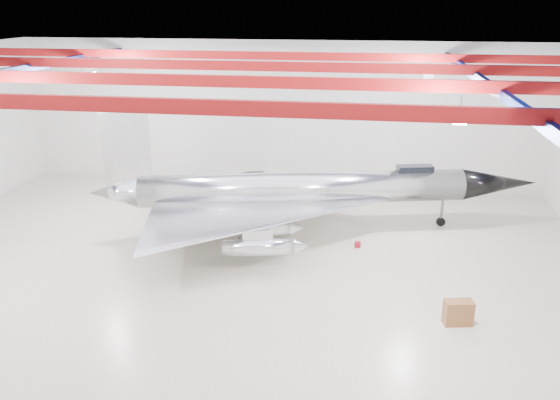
# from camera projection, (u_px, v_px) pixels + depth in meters

# --- Properties ---
(floor) EXTENTS (40.00, 40.00, 0.00)m
(floor) POSITION_uv_depth(u_px,v_px,m) (231.00, 269.00, 29.39)
(floor) COLOR #C1B999
(floor) RESTS_ON ground
(wall_back) EXTENTS (40.00, 0.00, 40.00)m
(wall_back) POSITION_uv_depth(u_px,v_px,m) (277.00, 115.00, 41.44)
(wall_back) COLOR silver
(wall_back) RESTS_ON floor
(ceiling) EXTENTS (40.00, 40.00, 0.00)m
(ceiling) POSITION_uv_depth(u_px,v_px,m) (224.00, 59.00, 25.65)
(ceiling) COLOR #0A0F38
(ceiling) RESTS_ON wall_back
(ceiling_structure) EXTENTS (39.50, 29.50, 1.08)m
(ceiling_structure) POSITION_uv_depth(u_px,v_px,m) (224.00, 74.00, 25.88)
(ceiling_structure) COLOR maroon
(ceiling_structure) RESTS_ON ceiling
(jet_aircraft) EXTENTS (27.53, 19.15, 7.60)m
(jet_aircraft) POSITION_uv_depth(u_px,v_px,m) (302.00, 193.00, 33.63)
(jet_aircraft) COLOR silver
(jet_aircraft) RESTS_ON floor
(desk) EXTENTS (1.35, 0.88, 1.15)m
(desk) POSITION_uv_depth(u_px,v_px,m) (458.00, 313.00, 24.18)
(desk) COLOR brown
(desk) RESTS_ON floor
(crate_ply) EXTENTS (0.54, 0.44, 0.36)m
(crate_ply) POSITION_uv_depth(u_px,v_px,m) (145.00, 240.00, 32.52)
(crate_ply) COLOR olive
(crate_ply) RESTS_ON floor
(engine_drum) EXTENTS (0.58, 0.58, 0.42)m
(engine_drum) POSITION_uv_depth(u_px,v_px,m) (273.00, 250.00, 31.17)
(engine_drum) COLOR #59595B
(engine_drum) RESTS_ON floor
(crate_small) EXTENTS (0.45, 0.38, 0.29)m
(crate_small) POSITION_uv_depth(u_px,v_px,m) (186.00, 209.00, 37.46)
(crate_small) COLOR #59595B
(crate_small) RESTS_ON floor
(tool_chest) EXTENTS (0.43, 0.43, 0.32)m
(tool_chest) POSITION_uv_depth(u_px,v_px,m) (358.00, 245.00, 31.97)
(tool_chest) COLOR maroon
(tool_chest) RESTS_ON floor
(oil_barrel) EXTENTS (0.75, 0.68, 0.43)m
(oil_barrel) POSITION_uv_depth(u_px,v_px,m) (244.00, 217.00, 35.91)
(oil_barrel) COLOR olive
(oil_barrel) RESTS_ON floor
(spares_box) EXTENTS (0.37, 0.37, 0.32)m
(spares_box) POSITION_uv_depth(u_px,v_px,m) (297.00, 214.00, 36.59)
(spares_box) COLOR #59595B
(spares_box) RESTS_ON floor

